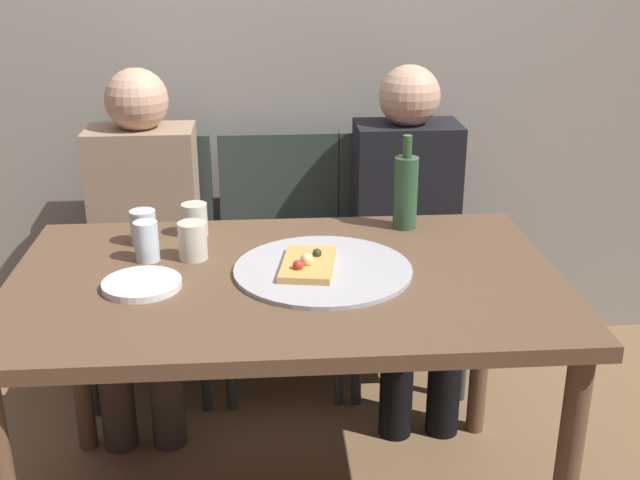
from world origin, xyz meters
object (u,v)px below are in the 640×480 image
object	(u,v)px
pizza_tray	(323,270)
tumbler_near	(195,220)
wine_glass	(147,241)
dining_table	(286,305)
pizza_slice_last	(308,264)
guest_in_beanie	(409,223)
wine_bottle	(406,191)
tumbler_far	(193,241)
chair_right	(400,241)
chair_left	(152,248)
short_glass	(143,227)
chair_middle	(281,245)
plate_stack	(142,284)
guest_in_sweater	(143,230)

from	to	relation	value
pizza_tray	tumbler_near	size ratio (longest dim) A/B	4.89
wine_glass	dining_table	bearing A→B (deg)	-19.44
pizza_slice_last	dining_table	bearing A→B (deg)	-165.69
guest_in_beanie	wine_bottle	bearing A→B (deg)	76.47
wine_bottle	wine_glass	distance (m)	0.76
pizza_tray	guest_in_beanie	xyz separation A→B (m)	(0.35, 0.67, -0.12)
tumbler_far	chair_right	world-z (taller)	chair_right
chair_left	tumbler_near	bearing A→B (deg)	111.92
tumbler_near	wine_glass	world-z (taller)	wine_glass
pizza_slice_last	wine_bottle	bearing A→B (deg)	45.66
tumbler_near	chair_left	xyz separation A→B (m)	(-0.21, 0.52, -0.29)
short_glass	pizza_slice_last	bearing A→B (deg)	-27.85
pizza_tray	tumbler_near	distance (m)	0.46
chair_middle	chair_right	world-z (taller)	same
chair_left	chair_right	bearing A→B (deg)	-180.00
plate_stack	guest_in_sweater	bearing A→B (deg)	98.09
pizza_slice_last	wine_bottle	world-z (taller)	wine_bottle
chair_right	guest_in_beanie	world-z (taller)	guest_in_beanie
guest_in_beanie	chair_left	bearing A→B (deg)	-9.44
pizza_tray	short_glass	size ratio (longest dim) A/B	4.72
guest_in_beanie	wine_glass	bearing A→B (deg)	34.11
wine_glass	short_glass	bearing A→B (deg)	101.49
pizza_slice_last	wine_glass	world-z (taller)	wine_glass
pizza_slice_last	wine_glass	xyz separation A→B (m)	(-0.42, 0.11, 0.03)
pizza_tray	tumbler_near	xyz separation A→B (m)	(-0.35, 0.30, 0.04)
guest_in_sweater	pizza_tray	bearing A→B (deg)	129.97
plate_stack	chair_left	size ratio (longest dim) A/B	0.22
wine_bottle	guest_in_sweater	world-z (taller)	guest_in_sweater
tumbler_far	chair_right	size ratio (longest dim) A/B	0.11
tumbler_far	short_glass	distance (m)	0.19
guest_in_beanie	pizza_tray	bearing A→B (deg)	62.10
wine_bottle	plate_stack	bearing A→B (deg)	-152.38
plate_stack	short_glass	bearing A→B (deg)	96.21
chair_right	wine_glass	bearing A→B (deg)	40.80
tumbler_near	tumbler_far	size ratio (longest dim) A/B	0.93
wine_glass	chair_left	xyz separation A→B (m)	(-0.10, 0.70, -0.30)
tumbler_far	guest_in_sweater	bearing A→B (deg)	111.62
wine_bottle	guest_in_sweater	bearing A→B (deg)	157.01
wine_bottle	short_glass	world-z (taller)	wine_bottle
pizza_slice_last	guest_in_sweater	world-z (taller)	guest_in_sweater
dining_table	pizza_slice_last	world-z (taller)	pizza_slice_last
guest_in_sweater	chair_left	bearing A→B (deg)	-90.00
pizza_slice_last	wine_glass	distance (m)	0.44
tumbler_near	guest_in_beanie	xyz separation A→B (m)	(0.70, 0.37, -0.16)
tumbler_far	guest_in_beanie	distance (m)	0.90
wine_bottle	chair_middle	bearing A→B (deg)	125.54
guest_in_sweater	chair_middle	bearing A→B (deg)	-162.07
guest_in_sweater	guest_in_beanie	bearing A→B (deg)	-180.00
chair_left	guest_in_beanie	bearing A→B (deg)	170.56
plate_stack	chair_right	xyz separation A→B (m)	(0.81, 0.88, -0.25)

